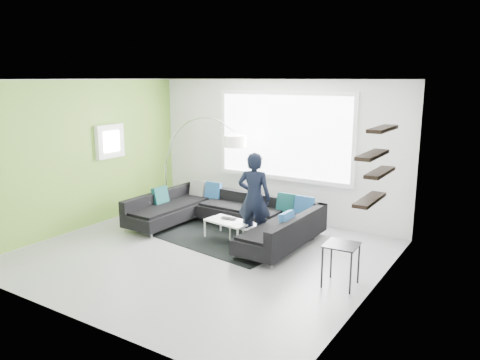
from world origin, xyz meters
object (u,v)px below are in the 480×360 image
arc_lamp (165,164)px  person (254,198)px  sectional_sofa (222,218)px  laptop (228,219)px  coffee_table (239,231)px  side_table (341,265)px

arc_lamp → person: bearing=-18.0°
person → sectional_sofa: bearing=-19.3°
laptop → person: bearing=1.4°
coffee_table → side_table: (2.17, -0.80, 0.13)m
side_table → laptop: side_table is taller
sectional_sofa → coffee_table: bearing=-14.3°
arc_lamp → side_table: (4.55, -1.60, -0.73)m
sectional_sofa → laptop: 0.25m
arc_lamp → laptop: arc_lamp is taller
coffee_table → person: person is taller
coffee_table → arc_lamp: bearing=169.2°
side_table → person: bearing=155.7°
coffee_table → arc_lamp: (-2.39, 0.80, 0.86)m
coffee_table → arc_lamp: size_ratio=0.51×
arc_lamp → sectional_sofa: bearing=-21.5°
coffee_table → side_table: side_table is taller
laptop → arc_lamp: bearing=154.3°
sectional_sofa → person: bearing=-4.2°
coffee_table → person: (0.27, 0.06, 0.63)m
arc_lamp → person: (2.65, -0.74, -0.23)m
coffee_table → laptop: bearing=-171.5°
coffee_table → arc_lamp: arc_lamp is taller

